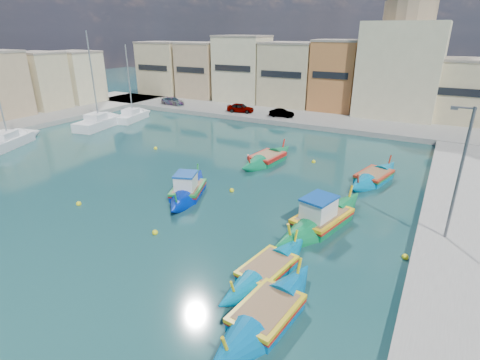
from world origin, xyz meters
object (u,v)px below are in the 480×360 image
Objects in this scene: quay_street_lamp at (458,174)px; luzzu_green at (267,159)px; luzzu_blue_south at (267,270)px; luzzu_cyan_south at (267,315)px; church_block at (403,55)px; yacht_mid at (18,139)px; yacht_north at (138,115)px; yacht_midnorth at (106,121)px; luzzu_cyan_mid at (374,177)px; luzzu_turquoise_cabin at (322,220)px; luzzu_blue_cabin at (188,191)px.

quay_street_lamp reaches higher than luzzu_green.
luzzu_cyan_south is at bearing -65.48° from luzzu_blue_south.
church_block reaches higher than yacht_mid.
quay_street_lamp is 0.75× the size of yacht_north.
quay_street_lamp is 17.64m from luzzu_green.
yacht_midnorth is (-32.10, 19.17, 0.26)m from luzzu_blue_south.
church_block is at bearing 91.40° from luzzu_cyan_south.
quay_street_lamp is 42.12m from yacht_mid.
church_block is 1.80× the size of yacht_north.
luzzu_cyan_mid is 34.76m from yacht_north.
church_block is at bearing 73.52° from luzzu_green.
luzzu_green is at bearing 15.07° from yacht_mid.
luzzu_turquoise_cabin is 1.20× the size of luzzu_green.
yacht_midnorth is at bearing 149.16° from luzzu_blue_south.
luzzu_turquoise_cabin is 1.19× the size of luzzu_cyan_mid.
luzzu_blue_south is (-7.70, -7.56, -4.10)m from quay_street_lamp.
luzzu_blue_cabin is at bearing 147.10° from luzzu_blue_south.
luzzu_cyan_mid is 9.67m from luzzu_green.
yacht_north is (-24.05, 8.51, 0.13)m from luzzu_green.
yacht_north reaches higher than quay_street_lamp.
quay_street_lamp is 8.00m from luzzu_turquoise_cabin.
yacht_north is at bearing 160.51° from luzzu_green.
church_block is 37.65m from luzzu_blue_cabin.
luzzu_cyan_south is at bearing -33.47° from yacht_midnorth.
church_block is 2.20× the size of luzzu_green.
yacht_midnorth is (-24.73, 3.37, 0.21)m from luzzu_green.
luzzu_green is at bearing 151.32° from quay_street_lamp.
luzzu_cyan_mid is at bearing 11.28° from yacht_mid.
luzzu_cyan_mid is at bearing 123.07° from quay_street_lamp.
luzzu_cyan_south reaches higher than luzzu_blue_south.
yacht_midnorth is (-22.72, 13.10, 0.14)m from luzzu_blue_cabin.
luzzu_cyan_mid is 16.02m from luzzu_blue_south.
yacht_north is at bearing -151.43° from church_block.
church_block is 1.69× the size of yacht_mid.
luzzu_green is at bearing -7.75° from yacht_midnorth.
church_block is 2.28× the size of luzzu_blue_cabin.
yacht_mid is (-24.84, 2.50, 0.09)m from luzzu_blue_cabin.
luzzu_blue_cabin is 0.74× the size of yacht_mid.
luzzu_turquoise_cabin reaches higher than luzzu_green.
luzzu_cyan_mid is 1.09× the size of luzzu_blue_south.
luzzu_green is 0.82× the size of yacht_north.
luzzu_blue_south is 37.39m from yacht_midnorth.
yacht_midnorth is (-34.40, 3.32, 0.23)m from luzzu_cyan_mid.
luzzu_turquoise_cabin is 6.42m from luzzu_blue_south.
quay_street_lamp is 11.54m from luzzu_blue_south.
luzzu_green is (2.02, 9.73, -0.07)m from luzzu_blue_cabin.
luzzu_turquoise_cabin is 1.24× the size of luzzu_cyan_south.
church_block is 1.84× the size of luzzu_turquoise_cabin.
luzzu_cyan_south is at bearing -39.76° from yacht_north.
luzzu_cyan_south is at bearing -121.17° from quay_street_lamp.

